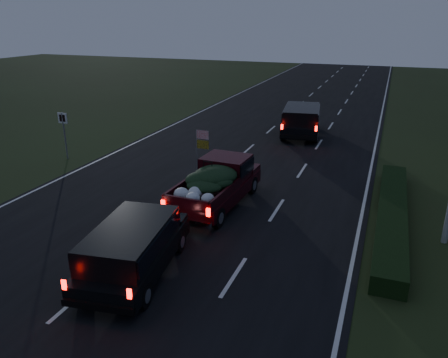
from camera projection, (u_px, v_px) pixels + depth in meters
The scene contains 7 objects.
ground at pixel (165, 222), 16.08m from camera, with size 120.00×120.00×0.00m, color black.
road_asphalt at pixel (165, 222), 16.08m from camera, with size 14.00×120.00×0.02m, color black.
hedge_row at pixel (392, 215), 16.01m from camera, with size 1.00×10.00×0.60m, color black.
route_sign at pixel (64, 128), 22.72m from camera, with size 0.55×0.08×2.50m.
pickup_truck at pixel (217, 181), 17.29m from camera, with size 2.19×5.18×2.67m.
lead_suv at pixel (301, 118), 27.44m from camera, with size 2.88×5.47×1.50m.
rear_suv at pixel (132, 245), 12.46m from camera, with size 2.58×4.81×1.32m.
Camera 1 is at (7.21, -12.79, 7.12)m, focal length 35.00 mm.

